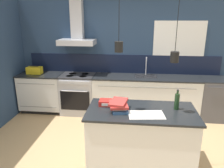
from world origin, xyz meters
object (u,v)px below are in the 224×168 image
bottle_on_island (177,101)px  book_stack (119,105)px  red_supply_box (107,103)px  yellow_toolbox (34,70)px  dishwasher (212,99)px  oven_range (78,94)px

bottle_on_island → book_stack: bearing=-171.8°
red_supply_box → yellow_toolbox: bearing=138.5°
bottle_on_island → yellow_toolbox: bearing=149.3°
dishwasher → bottle_on_island: size_ratio=3.07×
dishwasher → book_stack: book_stack is taller
red_supply_box → yellow_toolbox: (-1.91, 1.69, 0.04)m
oven_range → red_supply_box: size_ratio=4.05×
oven_range → dishwasher: bearing=0.1°
oven_range → yellow_toolbox: 1.15m
oven_range → book_stack: (1.09, -1.85, 0.53)m
red_supply_box → oven_range: bearing=117.9°
bottle_on_island → yellow_toolbox: size_ratio=0.87×
yellow_toolbox → dishwasher: bearing=-0.0°
dishwasher → bottle_on_island: bottle_on_island is taller
yellow_toolbox → bottle_on_island: bearing=-30.7°
book_stack → yellow_toolbox: size_ratio=1.10×
book_stack → red_supply_box: bearing=139.6°
oven_range → book_stack: bearing=-59.6°
book_stack → red_supply_box: 0.25m
dishwasher → yellow_toolbox: bearing=180.0°
dishwasher → bottle_on_island: 2.14m
bottle_on_island → red_supply_box: size_ratio=1.32×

